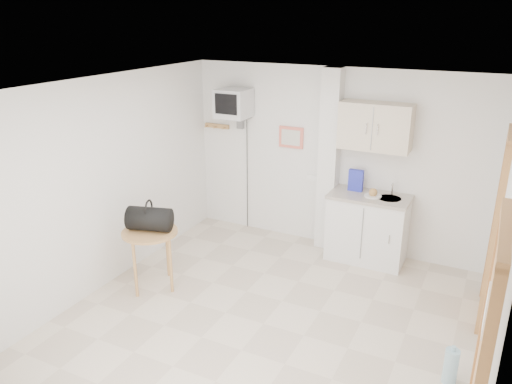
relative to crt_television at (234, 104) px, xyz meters
The scene contains 7 objects.
ground 3.15m from the crt_television, 54.36° to the right, with size 4.50×4.50×0.00m, color beige.
room_envelope 2.60m from the crt_television, 48.84° to the right, with size 4.24×4.54×2.55m.
kitchenette 2.32m from the crt_television, ahead, with size 1.03×0.58×2.10m.
crt_television is the anchor object (origin of this frame).
round_table 2.30m from the crt_television, 93.08° to the right, with size 0.66×0.66×0.73m.
duffel_bag 2.15m from the crt_television, 93.51° to the right, with size 0.57×0.41×0.38m.
water_bottle 4.31m from the crt_television, 31.97° to the right, with size 0.13×0.13×0.38m.
Camera 1 is at (1.96, -4.12, 3.14)m, focal length 35.00 mm.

